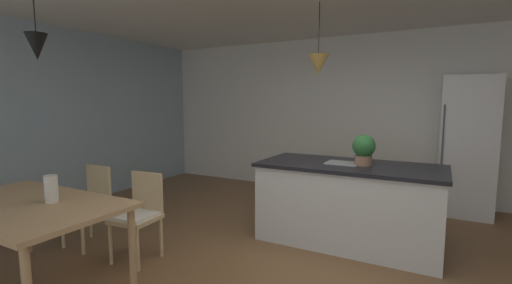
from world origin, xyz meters
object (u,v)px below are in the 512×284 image
dining_table (25,211)px  potted_plant_on_island (364,149)px  vase_on_dining_table (51,189)px  kitchen_island (348,202)px  refrigerator (467,146)px  chair_far_right (139,213)px  chair_far_left (89,203)px

dining_table → potted_plant_on_island: bearing=45.0°
dining_table → vase_on_dining_table: vase_on_dining_table is taller
kitchen_island → potted_plant_on_island: 0.64m
kitchen_island → vase_on_dining_table: size_ratio=8.68×
potted_plant_on_island → vase_on_dining_table: bearing=-134.1°
kitchen_island → vase_on_dining_table: 2.95m
dining_table → refrigerator: refrigerator is taller
chair_far_right → potted_plant_on_island: size_ratio=2.58×
chair_far_right → chair_far_left: size_ratio=1.00×
refrigerator → kitchen_island: bearing=-124.2°
dining_table → chair_far_right: bearing=66.3°
chair_far_left → refrigerator: refrigerator is taller
refrigerator → vase_on_dining_table: refrigerator is taller
chair_far_left → vase_on_dining_table: size_ratio=3.81×
kitchen_island → vase_on_dining_table: (-1.96, -2.17, 0.41)m
dining_table → potted_plant_on_island: size_ratio=5.08×
refrigerator → vase_on_dining_table: (-3.17, -3.96, -0.10)m
kitchen_island → potted_plant_on_island: bearing=0.0°
chair_far_right → chair_far_left: bearing=180.0°
chair_far_left → refrigerator: (3.74, 3.21, 0.50)m
refrigerator → vase_on_dining_table: bearing=-128.7°
vase_on_dining_table → refrigerator: bearing=51.3°
dining_table → kitchen_island: 3.15m
chair_far_right → potted_plant_on_island: (1.91, 1.43, 0.61)m
chair_far_right → refrigerator: refrigerator is taller
chair_far_right → chair_far_left: 0.77m
dining_table → refrigerator: 5.29m
potted_plant_on_island → vase_on_dining_table: 3.03m
refrigerator → potted_plant_on_island: (-1.06, -1.78, 0.11)m
potted_plant_on_island → chair_far_right: bearing=-143.3°
refrigerator → vase_on_dining_table: 5.07m
chair_far_left → dining_table: bearing=-66.1°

